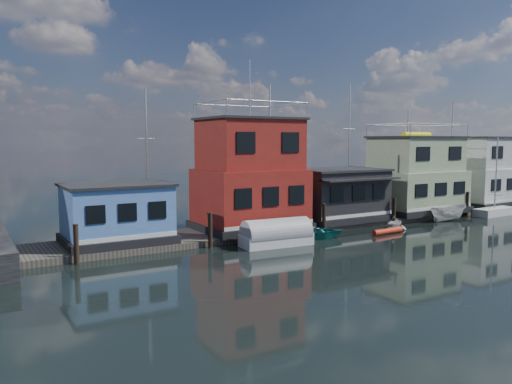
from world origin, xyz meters
TOP-DOWN VIEW (x-y plane):
  - ground at (0.00, 0.00)m, footprint 160.00×160.00m
  - dock at (0.00, 12.00)m, footprint 48.00×5.00m
  - houseboat_blue at (-18.00, 12.00)m, footprint 6.40×4.90m
  - houseboat_red at (-8.50, 12.00)m, footprint 7.40×5.90m
  - houseboat_dark at (-0.50, 11.98)m, footprint 7.40×6.10m
  - houseboat_green at (8.50, 12.00)m, footprint 8.40×5.90m
  - houseboat_white at (18.50, 12.00)m, footprint 8.40×5.90m
  - pilings at (-0.33, 9.20)m, footprint 42.28×0.28m
  - background_masts at (4.76, 18.00)m, footprint 36.40×0.16m
  - tarp_runabout at (-9.10, 7.66)m, footprint 4.72×2.21m
  - dinghy_teal at (-5.55, 8.50)m, footprint 5.14×4.65m
  - dinghy_white at (1.87, 8.04)m, footprint 2.39×2.19m
  - day_sailer at (14.73, 8.39)m, footprint 4.49×1.71m
  - motorboat at (8.49, 8.39)m, footprint 3.74×1.79m
  - red_kayak at (-0.04, 6.89)m, footprint 2.88×0.61m

SIDE VIEW (x-z plane):
  - ground at x=0.00m, z-range 0.00..0.00m
  - dock at x=0.00m, z-range 0.00..0.40m
  - red_kayak at x=-0.04m, z-range 0.00..0.42m
  - day_sailer at x=14.73m, z-range -3.07..3.90m
  - dinghy_teal at x=-5.55m, z-range 0.00..0.87m
  - dinghy_white at x=1.87m, z-range 0.00..1.06m
  - tarp_runabout at x=-9.10m, z-range -0.24..1.62m
  - motorboat at x=8.49m, z-range 0.00..1.39m
  - pilings at x=-0.33m, z-range 0.00..2.20m
  - houseboat_blue at x=-18.00m, z-range 0.38..4.04m
  - houseboat_dark at x=-0.50m, z-range 0.39..4.45m
  - houseboat_white at x=18.50m, z-range 0.21..6.87m
  - houseboat_green at x=8.50m, z-range 0.03..7.06m
  - houseboat_red at x=-8.50m, z-range -1.83..10.03m
  - background_masts at x=4.76m, z-range -0.45..11.55m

